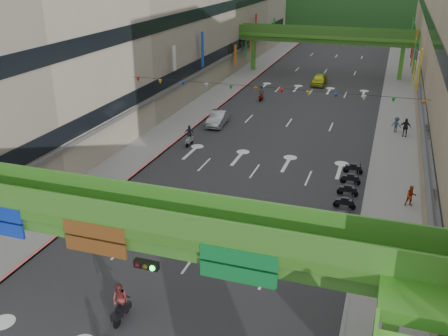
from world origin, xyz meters
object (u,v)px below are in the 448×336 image
object	(u,v)px
car_yellow	(319,80)
car_silver	(218,118)
pedestrian_red	(411,198)
overpass_near	(150,243)
scooter_rider_mid	(120,302)

from	to	relation	value
car_yellow	car_silver	bearing A→B (deg)	-108.45
car_yellow	pedestrian_red	distance (m)	37.18
overpass_near	scooter_rider_mid	xyz separation A→B (m)	(-2.19, 0.64, -4.13)
overpass_near	pedestrian_red	xyz separation A→B (m)	(11.27, 17.86, -4.45)
car_yellow	pedestrian_red	bearing A→B (deg)	-71.07
car_silver	overpass_near	bearing A→B (deg)	-78.63
car_silver	pedestrian_red	size ratio (longest dim) A/B	2.97
overpass_near	car_yellow	distance (m)	53.31
overpass_near	scooter_rider_mid	bearing A→B (deg)	163.77
scooter_rider_mid	car_yellow	world-z (taller)	scooter_rider_mid
car_silver	pedestrian_red	xyz separation A→B (m)	(19.20, -13.62, 0.02)
car_silver	car_yellow	xyz separation A→B (m)	(7.40, 21.64, 0.03)
scooter_rider_mid	pedestrian_red	world-z (taller)	scooter_rider_mid
scooter_rider_mid	car_yellow	size ratio (longest dim) A/B	0.46
overpass_near	car_silver	world-z (taller)	overpass_near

